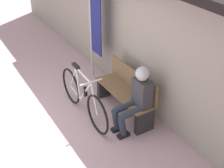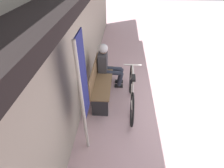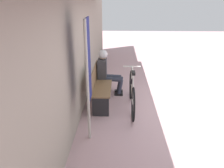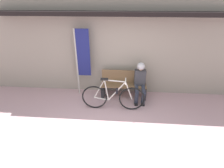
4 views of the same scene
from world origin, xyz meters
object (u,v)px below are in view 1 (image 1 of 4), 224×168
object	(u,v)px
person_seated	(137,95)
bicycle	(83,98)
banner_pole	(94,24)
park_bench_near	(126,94)

from	to	relation	value
person_seated	bicycle	bearing A→B (deg)	-141.46
person_seated	banner_pole	xyz separation A→B (m)	(-1.80, 0.20, 0.60)
park_bench_near	banner_pole	distance (m)	1.59
bicycle	banner_pole	bearing A→B (deg)	141.54
person_seated	banner_pole	world-z (taller)	banner_pole
park_bench_near	bicycle	bearing A→B (deg)	-111.14
park_bench_near	banner_pole	xyz separation A→B (m)	(-1.31, 0.08, 0.89)
person_seated	park_bench_near	bearing A→B (deg)	166.51
bicycle	person_seated	world-z (taller)	person_seated
park_bench_near	person_seated	size ratio (longest dim) A/B	1.19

